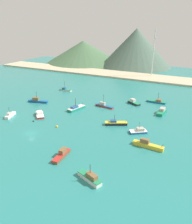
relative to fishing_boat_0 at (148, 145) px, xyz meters
The scene contains 21 objects.
ground 47.47m from the fishing_boat_0, 155.28° to the left, with size 260.00×280.00×0.50m.
fishing_boat_0 is the anchor object (origin of this frame).
fishing_boat_1 11.15m from the fishing_boat_0, 122.65° to the left, with size 7.17×6.31×4.46m.
fishing_boat_2 78.45m from the fishing_boat_0, 145.02° to the left, with size 8.11×2.22×6.46m.
fishing_boat_3 29.38m from the fishing_boat_0, 141.00° to the right, with size 2.63×8.65×2.51m.
fishing_boat_4 45.41m from the fishing_boat_0, 154.26° to the left, with size 5.23×10.16×6.08m.
fishing_boat_5 68.04m from the fishing_boat_0, 163.08° to the left, with size 10.81×4.98×5.99m.
fishing_boat_6 33.55m from the fishing_boat_0, 94.01° to the left, with size 3.33×8.31×2.65m.
fishing_boat_7 20.73m from the fishing_boat_0, 144.24° to the left, with size 9.41×6.47×4.55m.
fishing_boat_8 42.32m from the fishing_boat_0, 135.86° to the left, with size 10.22×3.29×6.59m.
fishing_boat_9 48.93m from the fishing_boat_0, 99.42° to the left, with size 10.11×3.21×5.43m.
fishing_boat_10 44.77m from the fishing_boat_0, 114.29° to the left, with size 7.83×5.96×2.55m.
fishing_boat_11 51.86m from the fishing_boat_0, behind, with size 7.89×7.96×1.94m.
fishing_boat_12 62.93m from the fishing_boat_0, behind, with size 3.85×7.39×4.75m.
fishing_boat_13 26.45m from the fishing_boat_0, 110.22° to the right, with size 8.36×4.88×5.33m.
buoy_0 50.00m from the fishing_boat_0, behind, with size 0.73×0.73×0.73m.
buoy_1 37.58m from the fishing_boat_0, behind, with size 1.05×1.05×1.05m.
beach_strip 109.89m from the fishing_boat_0, 113.10° to the left, with size 247.00×23.26×1.20m, color #C6B793.
hill_west 174.81m from the fishing_boat_0, 127.10° to the left, with size 76.83×76.83×22.19m.
hill_central 154.17m from the fishing_boat_0, 109.66° to the left, with size 66.68×66.68×34.58m.
radio_tower 110.25m from the fishing_boat_0, 103.68° to the left, with size 3.55×2.84×35.52m.
Camera 1 is at (58.80, -59.88, 40.61)m, focal length 36.96 mm.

